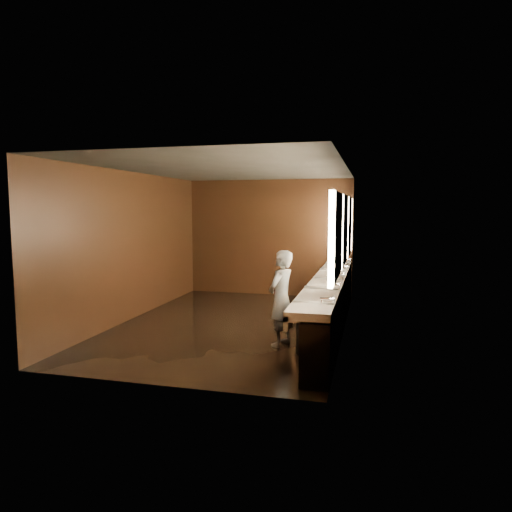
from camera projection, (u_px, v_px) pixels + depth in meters
The scene contains 10 objects.
floor at pixel (233, 324), 8.35m from camera, with size 6.00×6.00×0.00m, color black.
ceiling at pixel (232, 169), 8.06m from camera, with size 4.00×6.00×0.02m, color #2D2D2B.
wall_back at pixel (269, 238), 11.10m from camera, with size 4.00×0.02×2.80m, color black.
wall_front at pixel (156, 270), 5.32m from camera, with size 4.00×0.02×2.80m, color black.
wall_left at pixel (132, 246), 8.70m from camera, with size 0.02×6.00×2.80m, color black.
wall_right at pixel (345, 251), 7.72m from camera, with size 0.02×6.00×2.80m, color black.
sink_counter at pixel (332, 302), 7.86m from camera, with size 0.55×5.40×1.01m.
mirror_band at pixel (345, 230), 7.68m from camera, with size 0.06×5.03×1.15m.
person at pixel (281, 298), 6.99m from camera, with size 0.54×0.35×1.48m, color #839FC3.
trash_bin at pixel (309, 334), 6.64m from camera, with size 0.38×0.38×0.58m, color black.
Camera 1 is at (2.43, -7.82, 2.11)m, focal length 32.00 mm.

